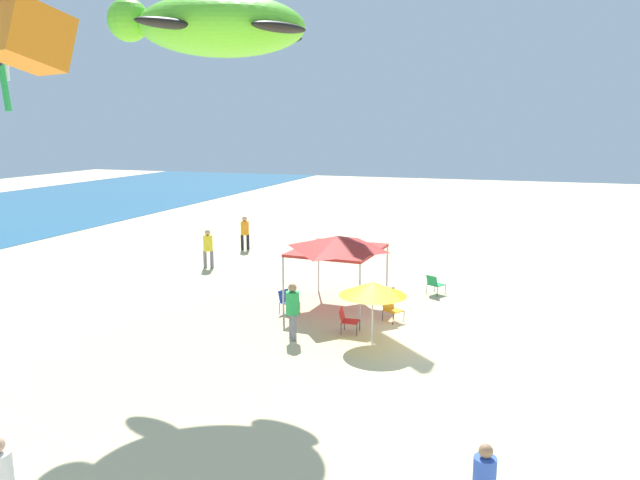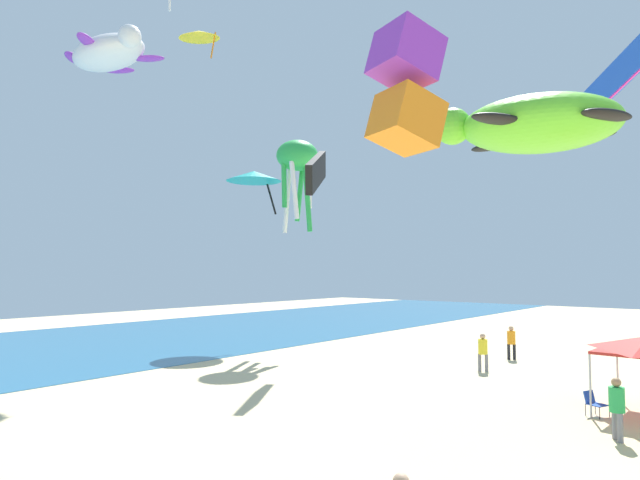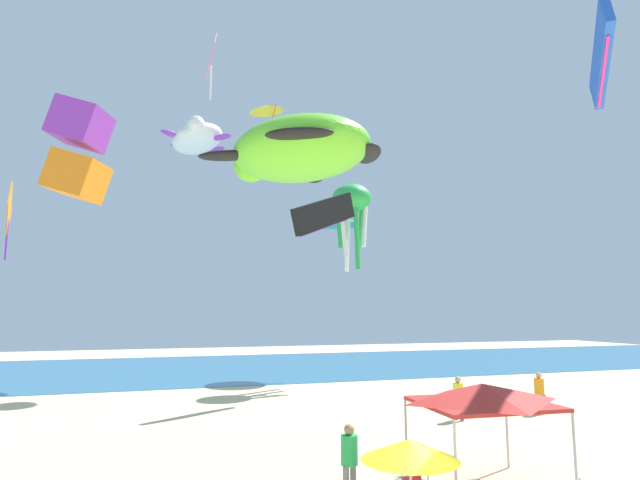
{
  "view_description": "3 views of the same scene",
  "coord_description": "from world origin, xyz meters",
  "px_view_note": "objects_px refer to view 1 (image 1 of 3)",
  "views": [
    {
      "loc": [
        -18.18,
        -3.12,
        6.71
      ],
      "look_at": [
        4.21,
        4.48,
        2.25
      ],
      "focal_mm": 34.27,
      "sensor_mm": 36.0,
      "label": 1
    },
    {
      "loc": [
        -18.78,
        0.18,
        4.98
      ],
      "look_at": [
        -0.08,
        15.63,
        6.34
      ],
      "focal_mm": 30.24,
      "sensor_mm": 36.0,
      "label": 2
    },
    {
      "loc": [
        -5.75,
        -9.1,
        4.67
      ],
      "look_at": [
        -0.08,
        8.73,
        7.27
      ],
      "focal_mm": 28.85,
      "sensor_mm": 36.0,
      "label": 3
    }
  ],
  "objects_px": {
    "person_far_stroller": "(208,245)",
    "kite_parafoil_black": "(1,41)",
    "folding_chair_near_cooler": "(391,308)",
    "folding_chair_facing_ocean": "(347,319)",
    "person_beachcomber": "(245,230)",
    "cooler_box": "(385,290)",
    "kite_turtle_lime": "(218,26)",
    "person_by_tent": "(293,307)",
    "folding_chair_right_of_tent": "(287,300)",
    "folding_chair_left_of_tent": "(434,283)",
    "person_kite_handler": "(0,480)",
    "canopy_tent": "(338,244)",
    "beach_umbrella": "(373,289)"
  },
  "relations": [
    {
      "from": "canopy_tent",
      "to": "folding_chair_right_of_tent",
      "type": "relative_size",
      "value": 4.34
    },
    {
      "from": "folding_chair_facing_ocean",
      "to": "cooler_box",
      "type": "xyz_separation_m",
      "value": [
        4.82,
        -0.2,
        -0.27
      ]
    },
    {
      "from": "folding_chair_left_of_tent",
      "to": "folding_chair_near_cooler",
      "type": "height_order",
      "value": "same"
    },
    {
      "from": "canopy_tent",
      "to": "person_far_stroller",
      "type": "xyz_separation_m",
      "value": [
        4.11,
        7.7,
        -1.32
      ]
    },
    {
      "from": "canopy_tent",
      "to": "cooler_box",
      "type": "distance_m",
      "value": 3.37
    },
    {
      "from": "folding_chair_facing_ocean",
      "to": "person_far_stroller",
      "type": "xyz_separation_m",
      "value": [
        6.78,
        8.85,
        0.62
      ]
    },
    {
      "from": "folding_chair_near_cooler",
      "to": "person_by_tent",
      "type": "distance_m",
      "value": 3.85
    },
    {
      "from": "beach_umbrella",
      "to": "folding_chair_right_of_tent",
      "type": "bearing_deg",
      "value": 60.26
    },
    {
      "from": "folding_chair_near_cooler",
      "to": "person_beachcomber",
      "type": "xyz_separation_m",
      "value": [
        9.55,
        10.17,
        0.62
      ]
    },
    {
      "from": "canopy_tent",
      "to": "folding_chair_near_cooler",
      "type": "xyz_separation_m",
      "value": [
        -0.98,
        -2.26,
        -1.93
      ]
    },
    {
      "from": "folding_chair_right_of_tent",
      "to": "person_far_stroller",
      "type": "distance_m",
      "value": 8.21
    },
    {
      "from": "folding_chair_left_of_tent",
      "to": "person_by_tent",
      "type": "distance_m",
      "value": 7.54
    },
    {
      "from": "folding_chair_facing_ocean",
      "to": "person_beachcomber",
      "type": "xyz_separation_m",
      "value": [
        11.23,
        9.07,
        0.62
      ]
    },
    {
      "from": "folding_chair_right_of_tent",
      "to": "folding_chair_near_cooler",
      "type": "height_order",
      "value": "same"
    },
    {
      "from": "folding_chair_left_of_tent",
      "to": "person_far_stroller",
      "type": "relative_size",
      "value": 0.44
    },
    {
      "from": "folding_chair_near_cooler",
      "to": "person_kite_handler",
      "type": "height_order",
      "value": "person_kite_handler"
    },
    {
      "from": "cooler_box",
      "to": "beach_umbrella",
      "type": "bearing_deg",
      "value": -171.59
    },
    {
      "from": "person_far_stroller",
      "to": "person_beachcomber",
      "type": "relative_size",
      "value": 1.0
    },
    {
      "from": "canopy_tent",
      "to": "person_by_tent",
      "type": "bearing_deg",
      "value": 175.24
    },
    {
      "from": "cooler_box",
      "to": "kite_turtle_lime",
      "type": "bearing_deg",
      "value": 152.91
    },
    {
      "from": "person_beachcomber",
      "to": "kite_parafoil_black",
      "type": "xyz_separation_m",
      "value": [
        -8.05,
        7.5,
        9.19
      ]
    },
    {
      "from": "canopy_tent",
      "to": "kite_parafoil_black",
      "type": "xyz_separation_m",
      "value": [
        0.52,
        15.41,
        7.88
      ]
    },
    {
      "from": "kite_parafoil_black",
      "to": "canopy_tent",
      "type": "bearing_deg",
      "value": 56.89
    },
    {
      "from": "person_far_stroller",
      "to": "kite_parafoil_black",
      "type": "xyz_separation_m",
      "value": [
        -3.6,
        7.71,
        9.19
      ]
    },
    {
      "from": "beach_umbrella",
      "to": "person_far_stroller",
      "type": "distance_m",
      "value": 12.39
    },
    {
      "from": "folding_chair_left_of_tent",
      "to": "kite_turtle_lime",
      "type": "distance_m",
      "value": 12.92
    },
    {
      "from": "person_beachcomber",
      "to": "person_far_stroller",
      "type": "bearing_deg",
      "value": 45.12
    },
    {
      "from": "folding_chair_facing_ocean",
      "to": "folding_chair_near_cooler",
      "type": "height_order",
      "value": "same"
    },
    {
      "from": "folding_chair_left_of_tent",
      "to": "kite_parafoil_black",
      "type": "height_order",
      "value": "kite_parafoil_black"
    },
    {
      "from": "folding_chair_left_of_tent",
      "to": "folding_chair_near_cooler",
      "type": "relative_size",
      "value": 1.0
    },
    {
      "from": "person_far_stroller",
      "to": "kite_parafoil_black",
      "type": "relative_size",
      "value": 0.39
    },
    {
      "from": "person_beachcomber",
      "to": "person_by_tent",
      "type": "xyz_separation_m",
      "value": [
        -12.34,
        -7.59,
        -0.02
      ]
    },
    {
      "from": "cooler_box",
      "to": "person_by_tent",
      "type": "bearing_deg",
      "value": 164.27
    },
    {
      "from": "canopy_tent",
      "to": "kite_parafoil_black",
      "type": "relative_size",
      "value": 0.74
    },
    {
      "from": "kite_parafoil_black",
      "to": "folding_chair_near_cooler",
      "type": "bearing_deg",
      "value": 53.96
    },
    {
      "from": "folding_chair_left_of_tent",
      "to": "cooler_box",
      "type": "bearing_deg",
      "value": 50.39
    },
    {
      "from": "person_by_tent",
      "to": "folding_chair_facing_ocean",
      "type": "bearing_deg",
      "value": 91.81
    },
    {
      "from": "person_by_tent",
      "to": "cooler_box",
      "type": "bearing_deg",
      "value": 129.08
    },
    {
      "from": "person_far_stroller",
      "to": "beach_umbrella",
      "type": "bearing_deg",
      "value": -50.64
    },
    {
      "from": "cooler_box",
      "to": "person_kite_handler",
      "type": "distance_m",
      "value": 16.6
    },
    {
      "from": "folding_chair_left_of_tent",
      "to": "person_kite_handler",
      "type": "distance_m",
      "value": 17.67
    },
    {
      "from": "cooler_box",
      "to": "person_kite_handler",
      "type": "height_order",
      "value": "person_kite_handler"
    },
    {
      "from": "canopy_tent",
      "to": "kite_parafoil_black",
      "type": "distance_m",
      "value": 17.31
    },
    {
      "from": "beach_umbrella",
      "to": "kite_turtle_lime",
      "type": "bearing_deg",
      "value": 107.41
    },
    {
      "from": "folding_chair_near_cooler",
      "to": "person_far_stroller",
      "type": "height_order",
      "value": "person_far_stroller"
    },
    {
      "from": "folding_chair_right_of_tent",
      "to": "folding_chair_left_of_tent",
      "type": "height_order",
      "value": "same"
    },
    {
      "from": "beach_umbrella",
      "to": "person_kite_handler",
      "type": "relative_size",
      "value": 1.16
    },
    {
      "from": "person_far_stroller",
      "to": "canopy_tent",
      "type": "bearing_deg",
      "value": -41.66
    },
    {
      "from": "canopy_tent",
      "to": "folding_chair_left_of_tent",
      "type": "height_order",
      "value": "canopy_tent"
    },
    {
      "from": "canopy_tent",
      "to": "folding_chair_near_cooler",
      "type": "height_order",
      "value": "canopy_tent"
    }
  ]
}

